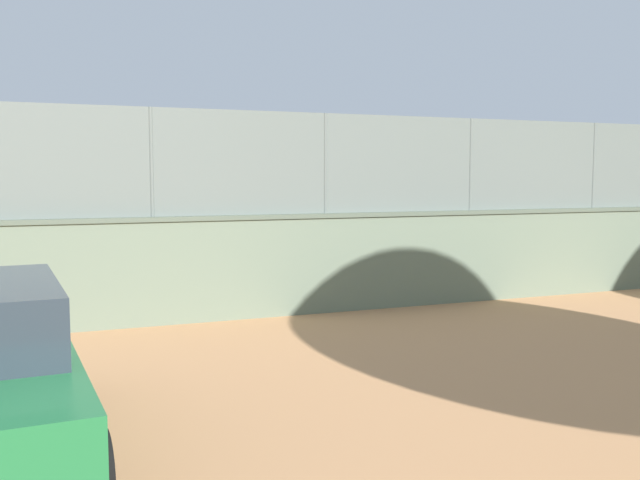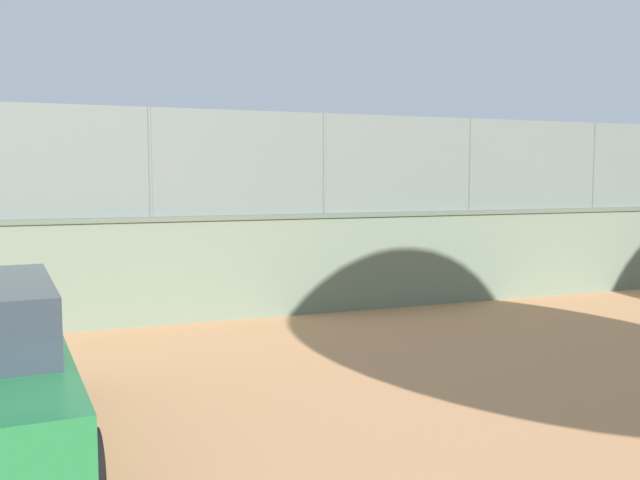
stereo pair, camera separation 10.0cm
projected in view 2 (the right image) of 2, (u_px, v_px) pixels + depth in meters
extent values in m
plane|color=tan|center=(171.00, 249.00, 24.32)|extent=(260.00, 260.00, 0.00)
cube|color=slate|center=(399.00, 261.00, 13.65)|extent=(28.99, 1.12, 1.76)
cube|color=#556151|center=(400.00, 214.00, 13.57)|extent=(28.99, 1.18, 0.08)
cube|color=slate|center=(400.00, 164.00, 13.48)|extent=(28.40, 0.75, 1.84)
cylinder|color=slate|center=(594.00, 165.00, 15.20)|extent=(0.07, 0.07, 1.84)
cylinder|color=slate|center=(470.00, 165.00, 14.05)|extent=(0.07, 0.07, 1.84)
cylinder|color=slate|center=(324.00, 163.00, 12.91)|extent=(0.07, 0.07, 1.84)
cylinder|color=slate|center=(150.00, 162.00, 11.77)|extent=(0.07, 0.07, 1.84)
cylinder|color=black|center=(401.00, 262.00, 17.43)|extent=(0.21, 0.21, 0.79)
cylinder|color=black|center=(403.00, 261.00, 17.61)|extent=(0.21, 0.21, 0.79)
cylinder|color=#3372B2|center=(402.00, 235.00, 17.45)|extent=(0.48, 0.48, 0.58)
cylinder|color=tan|center=(400.00, 231.00, 17.15)|extent=(0.46, 0.45, 0.17)
cylinder|color=tan|center=(417.00, 229.00, 17.59)|extent=(0.46, 0.45, 0.17)
sphere|color=tan|center=(402.00, 218.00, 17.42)|extent=(0.22, 0.22, 0.22)
cylinder|color=white|center=(402.00, 215.00, 17.41)|extent=(0.33, 0.33, 0.05)
cylinder|color=black|center=(424.00, 230.00, 17.51)|extent=(0.24, 0.24, 0.04)
ellipsoid|color=#333338|center=(433.00, 230.00, 17.42)|extent=(0.23, 0.23, 0.24)
cylinder|color=navy|center=(190.00, 268.00, 16.43)|extent=(0.21, 0.21, 0.74)
cylinder|color=navy|center=(185.00, 269.00, 16.25)|extent=(0.21, 0.21, 0.74)
cylinder|color=#D14C42|center=(187.00, 242.00, 16.28)|extent=(0.48, 0.48, 0.55)
cylinder|color=#D8AD84|center=(192.00, 236.00, 16.56)|extent=(0.45, 0.41, 0.16)
cylinder|color=#D8AD84|center=(169.00, 237.00, 16.11)|extent=(0.45, 0.41, 0.16)
sphere|color=#D8AD84|center=(187.00, 225.00, 16.25)|extent=(0.21, 0.21, 0.21)
cylinder|color=navy|center=(187.00, 221.00, 16.24)|extent=(0.31, 0.31, 0.05)
sphere|color=yellow|center=(455.00, 286.00, 15.71)|extent=(0.15, 0.15, 0.15)
cube|color=#4C6B4C|center=(107.00, 285.00, 13.36)|extent=(1.61, 0.42, 0.06)
cube|color=#4C6B4C|center=(108.00, 275.00, 13.19)|extent=(1.60, 0.08, 0.40)
cube|color=#333338|center=(142.00, 295.00, 13.62)|extent=(0.07, 0.38, 0.45)
cube|color=#333338|center=(72.00, 299.00, 13.15)|extent=(0.07, 0.38, 0.45)
cylinder|color=black|center=(87.00, 471.00, 5.27)|extent=(0.25, 0.63, 0.62)
cylinder|color=black|center=(57.00, 372.00, 7.92)|extent=(0.25, 0.63, 0.62)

